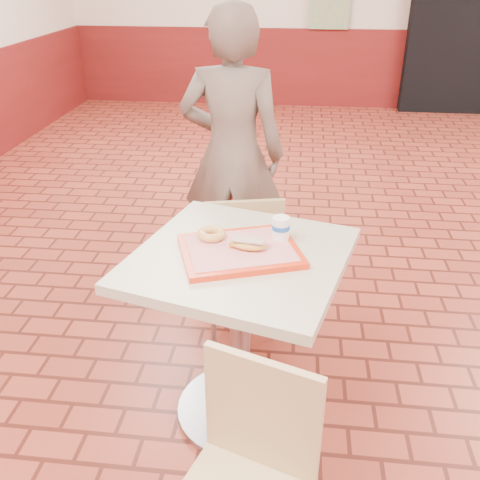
# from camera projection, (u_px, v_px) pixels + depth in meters

# --- Properties ---
(wainscot_band) EXTENTS (8.00, 10.00, 1.00)m
(wainscot_band) POSITION_uv_depth(u_px,v_px,m) (471.00, 250.00, 2.73)
(wainscot_band) COLOR #5E1312
(wainscot_band) RESTS_ON ground
(corridor_doorway) EXTENTS (1.60, 0.22, 2.20)m
(corridor_doorway) POSITION_uv_depth(u_px,v_px,m) (476.00, 23.00, 6.61)
(corridor_doorway) COLOR black
(corridor_doorway) RESTS_ON ground
(main_table) EXTENTS (0.78, 0.78, 0.82)m
(main_table) POSITION_uv_depth(u_px,v_px,m) (240.00, 311.00, 2.16)
(main_table) COLOR #BCB697
(main_table) RESTS_ON ground
(chair_main_front) EXTENTS (0.48, 0.48, 0.81)m
(chair_main_front) POSITION_uv_depth(u_px,v_px,m) (247.00, 473.00, 1.60)
(chair_main_front) COLOR #D0B47C
(chair_main_front) RESTS_ON ground
(chair_main_back) EXTENTS (0.45, 0.45, 0.82)m
(chair_main_back) POSITION_uv_depth(u_px,v_px,m) (242.00, 258.00, 2.74)
(chair_main_back) COLOR tan
(chair_main_back) RESTS_ON ground
(customer) EXTENTS (0.61, 0.42, 1.65)m
(customer) POSITION_uv_depth(u_px,v_px,m) (232.00, 155.00, 3.05)
(customer) COLOR #66594F
(customer) RESTS_ON ground
(serving_tray) EXTENTS (0.44, 0.34, 0.03)m
(serving_tray) POSITION_uv_depth(u_px,v_px,m) (240.00, 251.00, 2.03)
(serving_tray) COLOR red
(serving_tray) RESTS_ON main_table
(ring_donut) EXTENTS (0.14, 0.14, 0.04)m
(ring_donut) POSITION_uv_depth(u_px,v_px,m) (211.00, 234.00, 2.09)
(ring_donut) COLOR tan
(ring_donut) RESTS_ON serving_tray
(long_john_donut) EXTENTS (0.15, 0.09, 0.04)m
(long_john_donut) POSITION_uv_depth(u_px,v_px,m) (248.00, 244.00, 2.01)
(long_john_donut) COLOR gold
(long_john_donut) RESTS_ON serving_tray
(paper_cup) EXTENTS (0.07, 0.07, 0.09)m
(paper_cup) POSITION_uv_depth(u_px,v_px,m) (281.00, 227.00, 2.08)
(paper_cup) COLOR white
(paper_cup) RESTS_ON serving_tray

